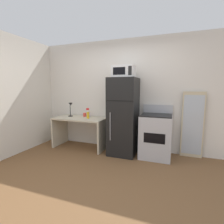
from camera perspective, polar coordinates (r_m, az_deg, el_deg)
name	(u,v)px	position (r m, az deg, el deg)	size (l,w,h in m)	color
ground_plane	(96,182)	(2.89, -5.59, -22.50)	(12.00, 12.00, 0.00)	brown
wall_back_white	(125,95)	(4.09, 4.51, 5.72)	(5.00, 0.10, 2.60)	silver
desk	(80,126)	(4.24, -10.70, -4.79)	(1.28, 0.63, 0.75)	beige
desk_lamp	(71,107)	(4.39, -13.92, 1.61)	(0.14, 0.12, 0.35)	black
spray_bottle	(88,114)	(4.03, -8.19, -0.82)	(0.06, 0.06, 0.25)	yellow
coffee_mug	(85,115)	(4.33, -9.28, -0.92)	(0.08, 0.08, 0.10)	#D83F33
refrigerator	(123,116)	(3.73, 3.92, -1.53)	(0.59, 0.68, 1.69)	black
microwave	(124,72)	(3.68, 3.98, 13.56)	(0.46, 0.35, 0.26)	silver
oven_range	(156,136)	(3.72, 14.64, -7.79)	(0.64, 0.61, 1.10)	#B7B7BC
leaning_mirror	(193,125)	(3.92, 25.71, -4.01)	(0.44, 0.03, 1.40)	#C6B793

